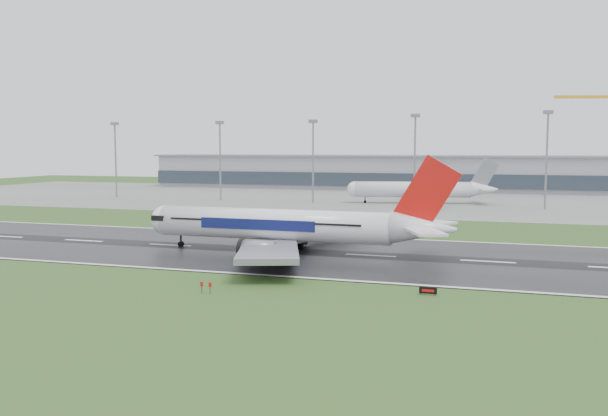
% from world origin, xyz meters
% --- Properties ---
extents(ground, '(520.00, 520.00, 0.00)m').
position_xyz_m(ground, '(0.00, 0.00, 0.00)').
color(ground, '#27481A').
rests_on(ground, ground).
extents(runway, '(400.00, 45.00, 0.10)m').
position_xyz_m(runway, '(0.00, 0.00, 0.05)').
color(runway, black).
rests_on(runway, ground).
extents(apron, '(400.00, 130.00, 0.08)m').
position_xyz_m(apron, '(0.00, 125.00, 0.04)').
color(apron, slate).
rests_on(apron, ground).
extents(terminal, '(240.00, 36.00, 15.00)m').
position_xyz_m(terminal, '(0.00, 185.00, 7.50)').
color(terminal, gray).
rests_on(terminal, ground).
extents(main_airliner, '(58.89, 56.18, 17.11)m').
position_xyz_m(main_airliner, '(5.97, -1.56, 8.65)').
color(main_airliner, white).
rests_on(main_airliner, runway).
extents(parked_airliner, '(60.91, 58.11, 15.29)m').
position_xyz_m(parked_airliner, '(15.17, 108.73, 7.72)').
color(parked_airliner, silver).
rests_on(parked_airliner, apron).
extents(runway_sign, '(2.31, 0.42, 1.04)m').
position_xyz_m(runway_sign, '(32.97, -27.04, 0.52)').
color(runway_sign, black).
rests_on(runway_sign, ground).
extents(floodmast_0, '(0.64, 0.64, 27.76)m').
position_xyz_m(floodmast_0, '(-99.39, 100.00, 13.88)').
color(floodmast_0, gray).
rests_on(floodmast_0, ground).
extents(floodmast_1, '(0.64, 0.64, 27.66)m').
position_xyz_m(floodmast_1, '(-55.50, 100.00, 13.83)').
color(floodmast_1, gray).
rests_on(floodmast_1, ground).
extents(floodmast_2, '(0.64, 0.64, 27.67)m').
position_xyz_m(floodmast_2, '(-20.31, 100.00, 13.83)').
color(floodmast_2, gray).
rests_on(floodmast_2, ground).
extents(floodmast_3, '(0.64, 0.64, 29.10)m').
position_xyz_m(floodmast_3, '(14.66, 100.00, 14.55)').
color(floodmast_3, gray).
rests_on(floodmast_3, ground).
extents(floodmast_4, '(0.64, 0.64, 29.49)m').
position_xyz_m(floodmast_4, '(55.34, 100.00, 14.75)').
color(floodmast_4, gray).
rests_on(floodmast_4, ground).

